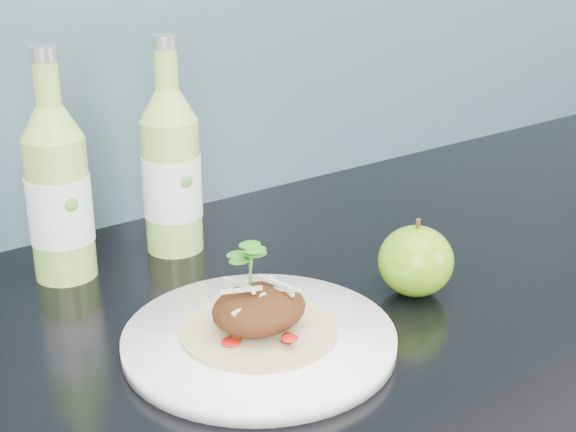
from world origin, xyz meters
The scene contains 5 objects.
dinner_plate centered at (-0.03, 1.59, 0.91)m, with size 0.27×0.27×0.02m.
pork_taco centered at (-0.03, 1.59, 0.94)m, with size 0.15×0.15×0.10m.
green_apple centered at (0.18, 1.59, 0.94)m, with size 0.09×0.09×0.09m.
cider_bottle_left centered at (-0.11, 1.86, 1.00)m, with size 0.08×0.08×0.27m.
cider_bottle_right centered at (0.03, 1.86, 1.00)m, with size 0.10×0.10×0.27m.
Camera 1 is at (-0.42, 1.03, 1.30)m, focal length 50.00 mm.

